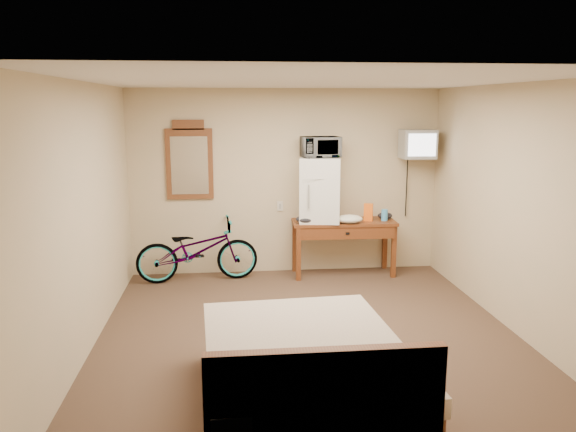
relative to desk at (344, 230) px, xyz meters
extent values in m
plane|color=#4B3425|center=(-0.76, -2.00, -0.63)|extent=(4.60, 4.60, 0.00)
plane|color=silver|center=(-0.76, -2.00, 1.87)|extent=(4.60, 4.60, 0.00)
cube|color=tan|center=(-0.76, 0.30, 0.62)|extent=(4.20, 0.04, 2.50)
cube|color=tan|center=(-0.76, -4.30, 0.62)|extent=(4.20, 0.04, 2.50)
cube|color=tan|center=(-2.86, -2.00, 0.62)|extent=(0.04, 4.60, 2.50)
cube|color=tan|center=(1.34, -2.00, 0.62)|extent=(0.04, 4.60, 2.50)
cube|color=beige|center=(-0.84, 0.29, 0.29)|extent=(0.08, 0.01, 0.13)
cube|color=brown|center=(0.00, 0.04, 0.10)|extent=(1.40, 0.57, 0.04)
cube|color=brown|center=(-0.64, -0.18, -0.28)|extent=(0.06, 0.06, 0.71)
cube|color=brown|center=(0.64, -0.18, -0.28)|extent=(0.06, 0.06, 0.71)
cube|color=brown|center=(-0.64, 0.26, -0.28)|extent=(0.06, 0.06, 0.71)
cube|color=brown|center=(0.64, 0.26, -0.28)|extent=(0.06, 0.06, 0.71)
cube|color=brown|center=(0.00, -0.20, 0.00)|extent=(1.26, 0.08, 0.16)
cube|color=black|center=(0.00, -0.21, 0.00)|extent=(0.05, 0.02, 0.03)
cube|color=white|center=(-0.33, 0.04, 0.55)|extent=(0.61, 0.59, 0.86)
cube|color=gray|center=(-0.33, -0.21, 0.72)|extent=(0.52, 0.01, 0.00)
cylinder|color=gray|center=(-0.52, -0.21, 0.49)|extent=(0.02, 0.02, 0.31)
imported|color=white|center=(-0.33, 0.04, 1.11)|extent=(0.53, 0.39, 0.27)
cube|color=orange|center=(0.32, -0.01, 0.23)|extent=(0.13, 0.10, 0.23)
cylinder|color=#44A6EA|center=(0.55, -0.01, 0.19)|extent=(0.09, 0.09, 0.15)
ellipsoid|color=white|center=(0.04, -0.12, 0.17)|extent=(0.35, 0.27, 0.11)
ellipsoid|color=black|center=(-0.52, -0.08, 0.17)|extent=(0.29, 0.21, 0.11)
ellipsoid|color=black|center=(0.58, 0.09, 0.16)|extent=(0.20, 0.16, 0.09)
cube|color=black|center=(0.97, 0.29, 1.05)|extent=(0.14, 0.02, 0.14)
cylinder|color=black|center=(0.97, 0.24, 1.05)|extent=(0.05, 0.30, 0.05)
cube|color=gray|center=(0.97, 0.02, 1.14)|extent=(0.45, 0.38, 0.38)
cube|color=white|center=(0.97, -0.17, 1.14)|extent=(0.36, 0.02, 0.29)
cube|color=black|center=(0.97, 0.21, 1.14)|extent=(0.27, 0.02, 0.24)
cube|color=brown|center=(-2.05, 0.28, 0.88)|extent=(0.62, 0.04, 0.93)
cube|color=brown|center=(-2.05, 0.28, 1.39)|extent=(0.41, 0.04, 0.13)
cube|color=white|center=(-2.05, 0.25, 0.86)|extent=(0.49, 0.01, 0.77)
imported|color=black|center=(-1.96, -0.05, -0.22)|extent=(1.63, 0.71, 0.83)
cube|color=brown|center=(-0.99, -3.30, -0.43)|extent=(1.54, 1.99, 0.40)
cube|color=#B9AF8F|center=(-0.99, -3.30, -0.18)|extent=(1.58, 2.03, 0.14)
cube|color=brown|center=(-0.99, -4.26, -0.08)|extent=(1.43, 0.08, 0.70)
ellipsoid|color=beige|center=(-1.32, -3.95, -0.05)|extent=(0.57, 0.35, 0.20)
ellipsoid|color=beige|center=(-0.65, -3.95, -0.05)|extent=(0.57, 0.35, 0.20)
camera|label=1|loc=(-1.52, -7.24, 1.65)|focal=35.00mm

